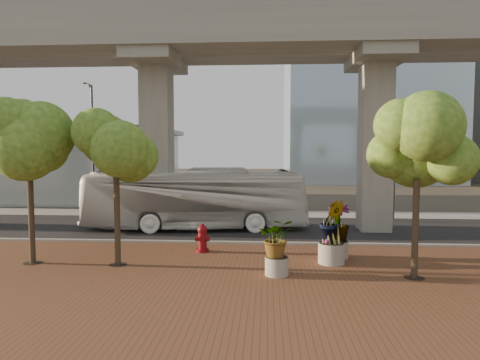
{
  "coord_description": "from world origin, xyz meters",
  "views": [
    {
      "loc": [
        0.14,
        -21.65,
        4.42
      ],
      "look_at": [
        -1.25,
        0.5,
        2.86
      ],
      "focal_mm": 32.0,
      "sensor_mm": 36.0,
      "label": 1
    }
  ],
  "objects": [
    {
      "name": "streetlamp_west",
      "position": [
        -11.27,
        5.67,
        5.02
      ],
      "size": [
        0.43,
        1.25,
        8.6
      ],
      "color": "#323136",
      "rests_on": "ground"
    },
    {
      "name": "asphalt_road",
      "position": [
        0.0,
        2.0,
        0.02
      ],
      "size": [
        90.0,
        8.0,
        0.04
      ],
      "primitive_type": "cube",
      "color": "black",
      "rests_on": "ground"
    },
    {
      "name": "street_tree_far_west",
      "position": [
        -8.87,
        -5.94,
        4.41
      ],
      "size": [
        3.96,
        3.96,
        6.18
      ],
      "color": "#4D3D2C",
      "rests_on": "ground"
    },
    {
      "name": "station_pavilion",
      "position": [
        -20.0,
        16.0,
        3.22
      ],
      "size": [
        23.0,
        13.0,
        6.3
      ],
      "color": "#A2B5B9",
      "rests_on": "ground"
    },
    {
      "name": "planter_right",
      "position": [
        3.03,
        -4.32,
        1.42
      ],
      "size": [
        2.1,
        2.1,
        2.24
      ],
      "color": "#9A988B",
      "rests_on": "ground"
    },
    {
      "name": "streetlamp_east",
      "position": [
        8.24,
        5.93,
        4.4
      ],
      "size": [
        0.37,
        1.09,
        7.53
      ],
      "color": "#323238",
      "rests_on": "ground"
    },
    {
      "name": "transit_viaduct",
      "position": [
        0.0,
        2.0,
        7.29
      ],
      "size": [
        72.0,
        5.6,
        12.4
      ],
      "color": "#9C988E",
      "rests_on": "ground"
    },
    {
      "name": "curb_strip",
      "position": [
        0.0,
        -2.0,
        0.08
      ],
      "size": [
        70.0,
        0.25,
        0.16
      ],
      "primitive_type": "cube",
      "color": "#A09D95",
      "rests_on": "ground"
    },
    {
      "name": "street_tree_near_west",
      "position": [
        -5.5,
        -5.98,
        4.65
      ],
      "size": [
        3.38,
        3.38,
        6.15
      ],
      "color": "#4D3D2C",
      "rests_on": "ground"
    },
    {
      "name": "planter_front",
      "position": [
        0.5,
        -6.95,
        1.27
      ],
      "size": [
        1.82,
        1.82,
        2.0
      ],
      "color": "#A4A094",
      "rests_on": "ground"
    },
    {
      "name": "far_sidewalk",
      "position": [
        0.0,
        7.5,
        0.03
      ],
      "size": [
        90.0,
        3.0,
        0.06
      ],
      "primitive_type": "cube",
      "color": "#A09D95",
      "rests_on": "ground"
    },
    {
      "name": "transit_bus",
      "position": [
        -3.77,
        1.72,
        1.69
      ],
      "size": [
        12.34,
        4.04,
        3.38
      ],
      "primitive_type": "imported",
      "rotation": [
        0.0,
        0.0,
        1.67
      ],
      "color": "silver",
      "rests_on": "ground"
    },
    {
      "name": "ground",
      "position": [
        0.0,
        0.0,
        0.0
      ],
      "size": [
        160.0,
        160.0,
        0.0
      ],
      "primitive_type": "plane",
      "color": "#3D362C",
      "rests_on": "ground"
    },
    {
      "name": "brick_plaza",
      "position": [
        0.0,
        -8.0,
        0.03
      ],
      "size": [
        70.0,
        13.0,
        0.06
      ],
      "primitive_type": "cube",
      "color": "brown",
      "rests_on": "ground"
    },
    {
      "name": "street_tree_near_east",
      "position": [
        5.19,
        -6.97,
        4.6
      ],
      "size": [
        4.01,
        4.01,
        6.38
      ],
      "color": "#4D3D2C",
      "rests_on": "ground"
    },
    {
      "name": "fire_hydrant",
      "position": [
        -2.6,
        -3.7,
        0.65
      ],
      "size": [
        0.61,
        0.55,
        1.22
      ],
      "color": "maroon",
      "rests_on": "ground"
    },
    {
      "name": "planter_left",
      "position": [
        2.64,
        -5.25,
        1.56
      ],
      "size": [
        2.25,
        2.25,
        2.48
      ],
      "color": "gray",
      "rests_on": "ground"
    }
  ]
}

